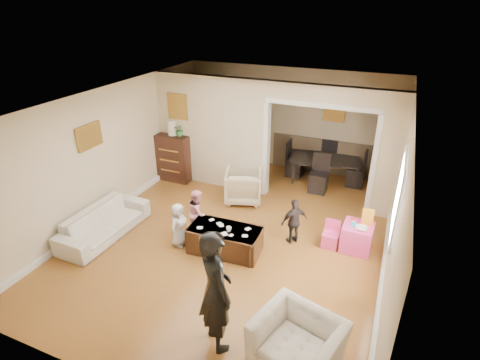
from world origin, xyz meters
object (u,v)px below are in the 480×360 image
at_px(armchair_back, 243,186).
at_px(child_toddler, 294,221).
at_px(adult_person, 215,291).
at_px(table_lamp, 172,128).
at_px(child_kneel_a, 179,225).
at_px(coffee_table, 225,240).
at_px(coffee_cup, 229,229).
at_px(sofa, 104,223).
at_px(dining_table, 324,169).
at_px(child_kneel_b, 198,213).
at_px(armchair_front, 297,344).
at_px(play_table, 357,237).
at_px(cyan_cup, 353,224).
at_px(dresser, 175,157).

bearing_deg(armchair_back, child_toddler, 123.51).
bearing_deg(adult_person, child_toddler, -56.22).
bearing_deg(table_lamp, child_kneel_a, -57.14).
bearing_deg(adult_person, coffee_table, -27.66).
relative_size(coffee_cup, child_kneel_a, 0.11).
xyz_separation_m(table_lamp, child_toddler, (3.46, -1.51, -0.90)).
height_order(sofa, dining_table, dining_table).
relative_size(sofa, child_toddler, 2.11).
relative_size(table_lamp, dining_table, 0.22).
bearing_deg(child_toddler, child_kneel_b, -29.88).
bearing_deg(coffee_table, armchair_front, -44.46).
bearing_deg(play_table, table_lamp, 164.32).
relative_size(sofa, dining_table, 1.14).
distance_m(armchair_back, coffee_table, 1.92).
bearing_deg(cyan_cup, child_kneel_a, -159.71).
relative_size(adult_person, child_kneel_a, 2.06).
relative_size(child_kneel_a, child_toddler, 0.95).
distance_m(armchair_front, child_kneel_a, 3.10).
xyz_separation_m(coffee_table, play_table, (2.16, 0.98, 0.01)).
height_order(sofa, coffee_cup, coffee_cup).
relative_size(armchair_front, play_table, 1.94).
bearing_deg(sofa, cyan_cup, -71.24).
distance_m(armchair_front, cyan_cup, 2.71).
bearing_deg(child_kneel_a, child_toddler, -58.96).
distance_m(dresser, play_table, 4.75).
height_order(armchair_back, coffee_table, armchair_back).
bearing_deg(coffee_cup, child_kneel_a, -173.99).
bearing_deg(dresser, coffee_cup, -42.64).
relative_size(dresser, cyan_cup, 14.51).
height_order(table_lamp, child_kneel_a, table_lamp).
xyz_separation_m(cyan_cup, child_toddler, (-1.01, -0.18, -0.09)).
distance_m(armchair_back, dining_table, 2.27).
relative_size(armchair_back, adult_person, 0.46).
distance_m(adult_person, child_kneel_a, 2.37).
bearing_deg(coffee_cup, table_lamp, 137.36).
relative_size(coffee_table, play_table, 2.43).
height_order(child_kneel_b, child_toddler, child_kneel_b).
height_order(cyan_cup, child_kneel_a, child_kneel_a).
relative_size(dining_table, adult_person, 0.95).
xyz_separation_m(armchair_back, play_table, (2.58, -0.89, -0.11)).
xyz_separation_m(table_lamp, child_kneel_a, (1.56, -2.41, -0.92)).
xyz_separation_m(dining_table, child_toddler, (0.02, -2.86, 0.15)).
height_order(coffee_table, child_toddler, child_toddler).
height_order(sofa, play_table, sofa).
distance_m(sofa, child_kneel_b, 1.80).
distance_m(adult_person, child_kneel_b, 2.62).
distance_m(sofa, armchair_back, 2.99).
height_order(table_lamp, child_kneel_b, table_lamp).
bearing_deg(armchair_front, sofa, 177.66).
distance_m(child_kneel_b, child_toddler, 1.81).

